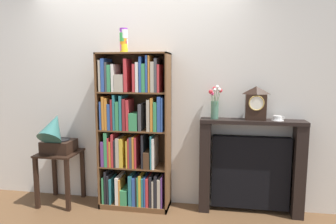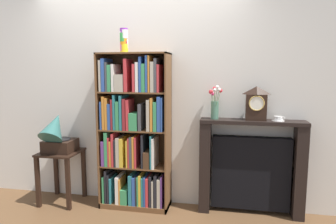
{
  "view_description": "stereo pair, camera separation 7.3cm",
  "coord_description": "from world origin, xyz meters",
  "px_view_note": "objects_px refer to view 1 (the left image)",
  "views": [
    {
      "loc": [
        0.97,
        -3.25,
        1.61
      ],
      "look_at": [
        0.39,
        0.09,
        1.14
      ],
      "focal_mm": 32.73,
      "sensor_mm": 36.0,
      "label": 1
    },
    {
      "loc": [
        1.04,
        -3.24,
        1.61
      ],
      "look_at": [
        0.39,
        0.09,
        1.14
      ],
      "focal_mm": 32.73,
      "sensor_mm": 36.0,
      "label": 2
    }
  ],
  "objects_px": {
    "mantel_clock": "(256,103)",
    "flower_vase": "(215,105)",
    "teacup_with_saucer": "(278,118)",
    "bookshelf": "(133,136)",
    "cup_stack": "(124,40)",
    "side_table_left": "(60,166)",
    "gramophone": "(56,135)",
    "fireplace_mantel": "(250,167)"
  },
  "relations": [
    {
      "from": "side_table_left",
      "to": "mantel_clock",
      "type": "distance_m",
      "value": 2.4
    },
    {
      "from": "cup_stack",
      "to": "side_table_left",
      "type": "bearing_deg",
      "value": -178.29
    },
    {
      "from": "gramophone",
      "to": "fireplace_mantel",
      "type": "relative_size",
      "value": 0.47
    },
    {
      "from": "mantel_clock",
      "to": "flower_vase",
      "type": "xyz_separation_m",
      "value": [
        -0.44,
        0.0,
        -0.03
      ]
    },
    {
      "from": "bookshelf",
      "to": "cup_stack",
      "type": "distance_m",
      "value": 1.08
    },
    {
      "from": "side_table_left",
      "to": "mantel_clock",
      "type": "height_order",
      "value": "mantel_clock"
    },
    {
      "from": "bookshelf",
      "to": "fireplace_mantel",
      "type": "relative_size",
      "value": 1.59
    },
    {
      "from": "bookshelf",
      "to": "gramophone",
      "type": "distance_m",
      "value": 0.91
    },
    {
      "from": "bookshelf",
      "to": "flower_vase",
      "type": "xyz_separation_m",
      "value": [
        0.92,
        0.06,
        0.37
      ]
    },
    {
      "from": "gramophone",
      "to": "bookshelf",
      "type": "bearing_deg",
      "value": 7.11
    },
    {
      "from": "bookshelf",
      "to": "flower_vase",
      "type": "distance_m",
      "value": 0.99
    },
    {
      "from": "mantel_clock",
      "to": "flower_vase",
      "type": "height_order",
      "value": "flower_vase"
    },
    {
      "from": "mantel_clock",
      "to": "flower_vase",
      "type": "relative_size",
      "value": 0.98
    },
    {
      "from": "bookshelf",
      "to": "teacup_with_saucer",
      "type": "xyz_separation_m",
      "value": [
        1.59,
        0.06,
        0.24
      ]
    },
    {
      "from": "fireplace_mantel",
      "to": "teacup_with_saucer",
      "type": "relative_size",
      "value": 8.16
    },
    {
      "from": "side_table_left",
      "to": "fireplace_mantel",
      "type": "height_order",
      "value": "fireplace_mantel"
    },
    {
      "from": "side_table_left",
      "to": "gramophone",
      "type": "xyz_separation_m",
      "value": [
        -0.0,
        -0.06,
        0.4
      ]
    },
    {
      "from": "gramophone",
      "to": "teacup_with_saucer",
      "type": "bearing_deg",
      "value": 4.03
    },
    {
      "from": "cup_stack",
      "to": "mantel_clock",
      "type": "distance_m",
      "value": 1.6
    },
    {
      "from": "mantel_clock",
      "to": "flower_vase",
      "type": "bearing_deg",
      "value": 179.54
    },
    {
      "from": "bookshelf",
      "to": "fireplace_mantel",
      "type": "height_order",
      "value": "bookshelf"
    },
    {
      "from": "flower_vase",
      "to": "teacup_with_saucer",
      "type": "bearing_deg",
      "value": -0.04
    },
    {
      "from": "mantel_clock",
      "to": "fireplace_mantel",
      "type": "bearing_deg",
      "value": 141.64
    },
    {
      "from": "cup_stack",
      "to": "gramophone",
      "type": "relative_size",
      "value": 0.5
    },
    {
      "from": "cup_stack",
      "to": "teacup_with_saucer",
      "type": "distance_m",
      "value": 1.88
    },
    {
      "from": "mantel_clock",
      "to": "teacup_with_saucer",
      "type": "relative_size",
      "value": 2.65
    },
    {
      "from": "cup_stack",
      "to": "gramophone",
      "type": "distance_m",
      "value": 1.35
    },
    {
      "from": "bookshelf",
      "to": "side_table_left",
      "type": "distance_m",
      "value": 0.99
    },
    {
      "from": "teacup_with_saucer",
      "to": "gramophone",
      "type": "bearing_deg",
      "value": -175.97
    },
    {
      "from": "teacup_with_saucer",
      "to": "cup_stack",
      "type": "bearing_deg",
      "value": -176.95
    },
    {
      "from": "teacup_with_saucer",
      "to": "mantel_clock",
      "type": "bearing_deg",
      "value": -179.26
    },
    {
      "from": "side_table_left",
      "to": "gramophone",
      "type": "distance_m",
      "value": 0.4
    },
    {
      "from": "cup_stack",
      "to": "teacup_with_saucer",
      "type": "xyz_separation_m",
      "value": [
        1.67,
        0.09,
        -0.84
      ]
    },
    {
      "from": "gramophone",
      "to": "mantel_clock",
      "type": "relative_size",
      "value": 1.45
    },
    {
      "from": "gramophone",
      "to": "fireplace_mantel",
      "type": "height_order",
      "value": "gramophone"
    },
    {
      "from": "gramophone",
      "to": "teacup_with_saucer",
      "type": "distance_m",
      "value": 2.51
    },
    {
      "from": "cup_stack",
      "to": "gramophone",
      "type": "xyz_separation_m",
      "value": [
        -0.82,
        -0.09,
        -1.07
      ]
    },
    {
      "from": "flower_vase",
      "to": "cup_stack",
      "type": "bearing_deg",
      "value": -174.89
    },
    {
      "from": "mantel_clock",
      "to": "teacup_with_saucer",
      "type": "xyz_separation_m",
      "value": [
        0.23,
        0.0,
        -0.16
      ]
    },
    {
      "from": "cup_stack",
      "to": "fireplace_mantel",
      "type": "height_order",
      "value": "cup_stack"
    },
    {
      "from": "bookshelf",
      "to": "teacup_with_saucer",
      "type": "distance_m",
      "value": 1.61
    },
    {
      "from": "flower_vase",
      "to": "teacup_with_saucer",
      "type": "xyz_separation_m",
      "value": [
        0.67,
        -0.0,
        -0.13
      ]
    }
  ]
}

